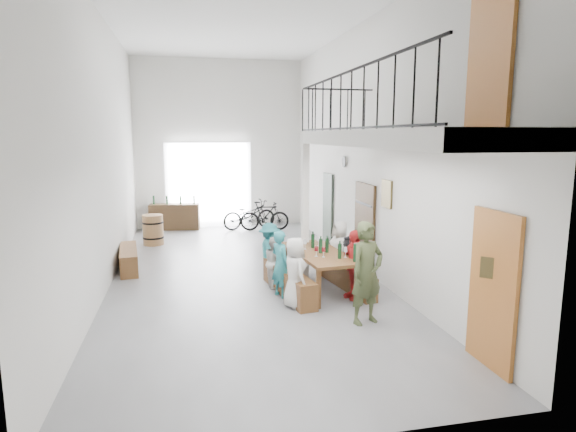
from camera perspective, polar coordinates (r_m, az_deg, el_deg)
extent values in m
plane|color=slate|center=(10.72, -5.40, -6.98)|extent=(12.00, 12.00, 0.00)
plane|color=silver|center=(16.26, -8.09, 8.43)|extent=(5.50, 0.00, 5.50)
plane|color=silver|center=(4.38, 3.42, 5.67)|extent=(5.50, 0.00, 5.50)
plane|color=silver|center=(10.34, -21.09, 7.29)|extent=(0.00, 12.00, 12.00)
plane|color=silver|center=(10.94, 8.96, 7.90)|extent=(0.00, 12.00, 12.00)
plane|color=white|center=(10.57, -5.90, 22.94)|extent=(12.00, 12.00, 0.00)
cube|color=white|center=(16.26, -9.37, 3.63)|extent=(2.80, 0.08, 2.80)
cube|color=#9E5B25|center=(6.87, 23.10, -8.12)|extent=(0.06, 0.95, 2.10)
cube|color=#3B2916|center=(10.84, 9.04, -1.44)|extent=(0.06, 1.10, 2.00)
cube|color=#293229|center=(13.45, 4.75, 0.78)|extent=(0.06, 0.80, 2.00)
cube|color=#9E5B25|center=(6.98, 22.84, 17.53)|extent=(0.06, 0.90, 1.95)
cube|color=#463A1C|center=(9.70, 11.62, 2.59)|extent=(0.04, 0.45, 0.55)
cylinder|color=white|center=(12.07, 6.68, 6.43)|extent=(0.04, 0.28, 0.28)
cube|color=white|center=(7.70, 12.36, 9.00)|extent=(1.50, 5.60, 0.25)
cube|color=black|center=(7.48, 7.32, 16.66)|extent=(0.03, 5.60, 0.03)
cube|color=black|center=(7.43, 7.18, 10.29)|extent=(0.03, 5.60, 0.03)
cube|color=black|center=(10.34, 5.99, 14.70)|extent=(1.50, 0.03, 0.03)
cube|color=white|center=(10.20, 2.05, 0.49)|extent=(0.14, 0.14, 2.88)
cube|color=brown|center=(9.46, 3.74, -4.44)|extent=(1.07, 2.22, 0.06)
cube|color=brown|center=(8.61, 3.63, -8.60)|extent=(0.08, 0.08, 0.73)
cube|color=brown|center=(8.89, 8.12, -8.09)|extent=(0.08, 0.08, 0.73)
cube|color=brown|center=(10.28, -0.07, -5.55)|extent=(0.08, 0.08, 0.73)
cube|color=brown|center=(10.52, 3.79, -5.22)|extent=(0.08, 0.08, 0.73)
cube|color=brown|center=(9.36, 0.03, -7.84)|extent=(0.64, 2.17, 0.49)
cube|color=brown|center=(9.80, 7.00, -7.23)|extent=(0.56, 1.99, 0.45)
cylinder|color=black|center=(8.94, 6.15, -3.96)|extent=(0.07, 0.07, 0.35)
cylinder|color=black|center=(9.75, 2.96, -2.77)|extent=(0.07, 0.07, 0.35)
cylinder|color=black|center=(9.38, 4.65, -3.28)|extent=(0.07, 0.07, 0.35)
cylinder|color=black|center=(9.33, 3.90, -3.35)|extent=(0.07, 0.07, 0.35)
cube|color=brown|center=(11.67, -18.36, -4.84)|extent=(0.57, 1.75, 0.48)
cylinder|color=#9B6D3C|center=(14.00, -15.70, -1.59)|extent=(0.57, 0.57, 0.85)
cylinder|color=black|center=(14.04, -15.66, -2.44)|extent=(0.58, 0.58, 0.05)
cylinder|color=black|center=(13.96, -15.74, -0.73)|extent=(0.58, 0.58, 0.05)
cube|color=#3B2916|center=(16.08, -13.29, -0.09)|extent=(1.64, 0.66, 0.84)
cylinder|color=black|center=(16.12, -15.62, 1.85)|extent=(0.06, 0.06, 0.28)
cylinder|color=black|center=(16.00, -14.14, 1.85)|extent=(0.06, 0.06, 0.28)
cylinder|color=black|center=(15.92, -12.62, 1.88)|extent=(0.06, 0.06, 0.28)
cylinder|color=black|center=(15.89, -11.08, 1.91)|extent=(0.06, 0.06, 0.28)
imported|color=silver|center=(8.59, 0.82, -6.73)|extent=(0.52, 0.69, 1.27)
imported|color=teal|center=(9.15, -0.90, -5.68)|extent=(0.47, 0.55, 1.28)
imported|color=silver|center=(9.74, -1.57, -5.47)|extent=(0.40, 0.51, 1.04)
imported|color=teal|center=(10.22, -2.20, -4.21)|extent=(0.48, 0.81, 1.23)
imported|color=red|center=(9.12, 7.83, -5.71)|extent=(0.54, 0.83, 1.31)
imported|color=black|center=(9.73, 7.26, -5.42)|extent=(0.69, 1.05, 1.09)
imported|color=silver|center=(10.29, 6.13, -4.03)|extent=(0.46, 0.66, 1.27)
imported|color=#3E4829|center=(7.94, 9.34, -6.68)|extent=(0.71, 0.58, 1.69)
imported|color=#17541C|center=(11.97, 5.85, -4.20)|extent=(0.44, 0.40, 0.41)
imported|color=black|center=(15.79, -4.61, 0.16)|extent=(1.90, 1.07, 0.95)
imported|color=black|center=(15.50, -2.79, 0.00)|extent=(1.61, 0.61, 0.94)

